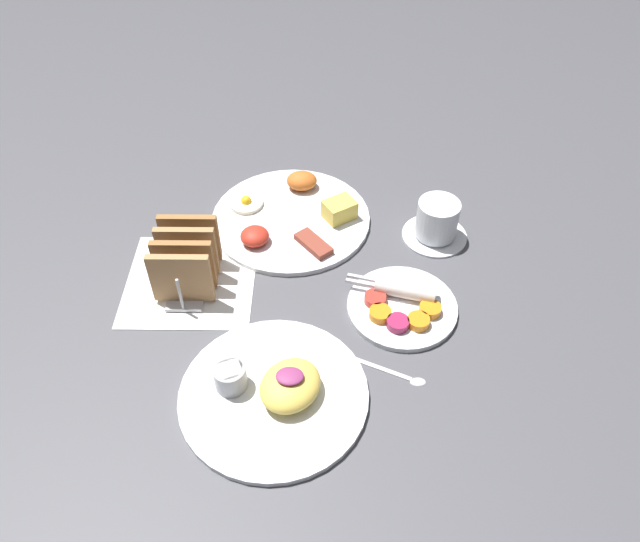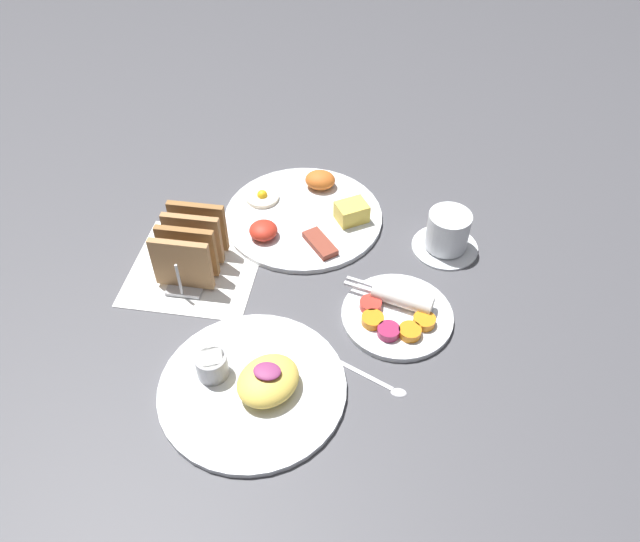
# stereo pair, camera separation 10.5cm
# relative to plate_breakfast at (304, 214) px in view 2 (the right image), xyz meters

# --- Properties ---
(ground_plane) EXTENTS (3.00, 3.00, 0.00)m
(ground_plane) POSITION_rel_plate_breakfast_xyz_m (-0.00, -0.22, -0.01)
(ground_plane) COLOR #47474C
(napkin_flat) EXTENTS (0.22, 0.22, 0.00)m
(napkin_flat) POSITION_rel_plate_breakfast_xyz_m (-0.17, -0.16, -0.01)
(napkin_flat) COLOR white
(napkin_flat) RESTS_ON ground_plane
(plate_breakfast) EXTENTS (0.30, 0.30, 0.05)m
(plate_breakfast) POSITION_rel_plate_breakfast_xyz_m (0.00, 0.00, 0.00)
(plate_breakfast) COLOR white
(plate_breakfast) RESTS_ON ground_plane
(plate_condiments) EXTENTS (0.18, 0.18, 0.04)m
(plate_condiments) POSITION_rel_plate_breakfast_xyz_m (0.19, -0.22, 0.00)
(plate_condiments) COLOR white
(plate_condiments) RESTS_ON ground_plane
(plate_foreground) EXTENTS (0.28, 0.28, 0.06)m
(plate_foreground) POSITION_rel_plate_breakfast_xyz_m (-0.01, -0.40, 0.00)
(plate_foreground) COLOR white
(plate_foreground) RESTS_ON ground_plane
(toast_rack) EXTENTS (0.10, 0.15, 0.10)m
(toast_rack) POSITION_rel_plate_breakfast_xyz_m (-0.17, -0.16, 0.04)
(toast_rack) COLOR #B7B7BC
(toast_rack) RESTS_ON ground_plane
(coffee_cup) EXTENTS (0.12, 0.12, 0.08)m
(coffee_cup) POSITION_rel_plate_breakfast_xyz_m (0.27, -0.04, 0.03)
(coffee_cup) COLOR white
(coffee_cup) RESTS_ON ground_plane
(teaspoon) EXTENTS (0.12, 0.06, 0.01)m
(teaspoon) POSITION_rel_plate_breakfast_xyz_m (0.17, -0.36, -0.01)
(teaspoon) COLOR silver
(teaspoon) RESTS_ON ground_plane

